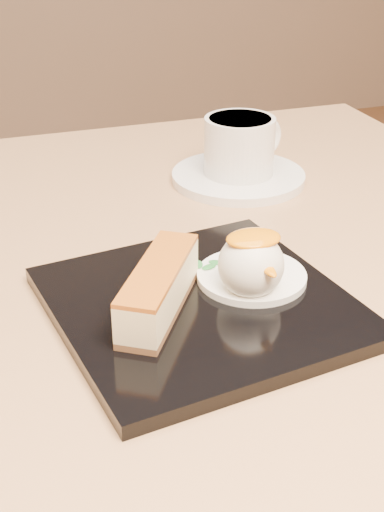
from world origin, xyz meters
name	(u,v)px	position (x,y,z in m)	size (l,w,h in m)	color
table	(176,400)	(0.00, 0.00, 0.56)	(0.80, 0.80, 0.72)	black
dessert_plate	(200,305)	(0.00, -0.08, 0.73)	(0.22, 0.22, 0.01)	black
cheesecake	(159,288)	(-0.04, -0.09, 0.75)	(0.09, 0.12, 0.04)	brown
cream_smear	(252,276)	(0.05, -0.07, 0.73)	(0.09, 0.09, 0.01)	white
ice_cream_scoop	(251,265)	(0.04, -0.09, 0.76)	(0.05, 0.05, 0.05)	white
mango_sauce	(253,238)	(0.04, -0.09, 0.78)	(0.04, 0.03, 0.01)	orange
mint_sprig	(208,264)	(0.02, -0.04, 0.74)	(0.03, 0.02, 0.00)	#2B8435
saucer	(238,177)	(0.13, 0.16, 0.72)	(0.15, 0.15, 0.01)	white
coffee_cup	(241,144)	(0.13, 0.16, 0.76)	(0.10, 0.08, 0.06)	white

